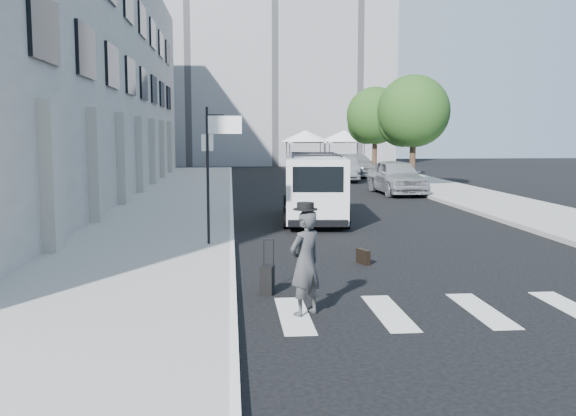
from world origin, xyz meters
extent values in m
plane|color=black|center=(0.00, 0.00, 0.00)|extent=(120.00, 120.00, 0.00)
cube|color=gray|center=(-4.25, 16.00, 0.07)|extent=(4.50, 48.00, 0.15)
cube|color=gray|center=(9.00, 20.00, 0.07)|extent=(4.00, 56.00, 0.15)
cube|color=gray|center=(-11.50, 18.00, 6.00)|extent=(10.00, 44.00, 12.00)
cube|color=slate|center=(2.00, 50.00, 12.50)|extent=(22.00, 12.00, 25.00)
cylinder|color=black|center=(-2.60, 3.20, 1.90)|extent=(0.07, 0.07, 3.50)
cube|color=white|center=(-2.60, 3.22, 2.75)|extent=(0.30, 0.03, 0.42)
cube|color=white|center=(-2.15, 3.20, 3.20)|extent=(0.85, 0.06, 0.45)
cylinder|color=black|center=(7.60, 20.00, 1.40)|extent=(0.32, 0.32, 2.80)
sphere|color=#214315|center=(7.60, 20.00, 4.13)|extent=(3.80, 3.80, 3.80)
sphere|color=#214315|center=(7.20, 20.60, 3.56)|extent=(2.66, 2.66, 2.66)
cylinder|color=black|center=(7.60, 29.00, 1.40)|extent=(0.32, 0.32, 2.80)
sphere|color=#214315|center=(7.60, 29.00, 4.13)|extent=(3.80, 3.80, 3.80)
sphere|color=#214315|center=(7.20, 29.60, 3.56)|extent=(2.66, 2.66, 2.66)
cylinder|color=black|center=(2.60, 36.60, 1.10)|extent=(0.06, 0.06, 2.20)
cylinder|color=black|center=(5.40, 36.60, 1.10)|extent=(0.06, 0.06, 2.20)
cylinder|color=black|center=(2.60, 39.40, 1.10)|extent=(0.06, 0.06, 2.20)
cylinder|color=black|center=(5.40, 39.40, 1.10)|extent=(0.06, 0.06, 2.20)
cube|color=white|center=(4.00, 38.00, 2.25)|extent=(3.00, 3.00, 0.12)
cone|color=white|center=(4.00, 38.00, 2.75)|extent=(4.00, 4.00, 0.90)
cylinder|color=black|center=(5.80, 37.10, 1.10)|extent=(0.06, 0.06, 2.20)
cylinder|color=black|center=(8.60, 37.10, 1.10)|extent=(0.06, 0.06, 2.20)
cylinder|color=black|center=(5.80, 39.90, 1.10)|extent=(0.06, 0.06, 2.20)
cylinder|color=black|center=(8.60, 39.90, 1.10)|extent=(0.06, 0.06, 2.20)
cube|color=white|center=(7.20, 38.50, 2.25)|extent=(3.00, 3.00, 0.12)
cone|color=white|center=(7.20, 38.50, 2.75)|extent=(4.00, 4.00, 0.90)
imported|color=#343537|center=(-0.82, -3.00, 0.88)|extent=(0.76, 0.73, 1.76)
cube|color=black|center=(1.00, 1.01, 0.17)|extent=(0.27, 0.45, 0.34)
cube|color=black|center=(-1.36, -1.54, 0.26)|extent=(0.30, 0.41, 0.53)
cylinder|color=black|center=(-1.41, -1.36, 0.76)|extent=(0.02, 0.02, 0.50)
cylinder|color=black|center=(-1.23, -1.40, 0.76)|extent=(0.02, 0.02, 0.50)
cube|color=black|center=(-1.32, -1.38, 1.01)|extent=(0.20, 0.07, 0.03)
cube|color=silver|center=(0.80, 8.20, 1.20)|extent=(2.34, 5.29, 2.00)
cube|color=silver|center=(1.04, 11.00, 0.71)|extent=(1.88, 1.01, 1.05)
cube|color=black|center=(0.58, 5.66, 1.62)|extent=(1.52, 0.21, 0.76)
cylinder|color=black|center=(0.05, 10.08, 0.36)|extent=(0.33, 0.74, 0.72)
cylinder|color=black|center=(1.86, 9.92, 0.36)|extent=(0.33, 0.74, 0.72)
cylinder|color=black|center=(-0.25, 6.57, 0.36)|extent=(0.33, 0.74, 0.72)
cylinder|color=black|center=(1.55, 6.41, 0.36)|extent=(0.33, 0.74, 0.72)
imported|color=#94959B|center=(6.11, 17.52, 0.86)|extent=(2.24, 5.11, 1.71)
imported|color=slate|center=(5.00, 26.02, 0.76)|extent=(2.03, 4.73, 1.52)
imported|color=gray|center=(6.61, 30.39, 0.76)|extent=(2.86, 5.52, 1.53)
camera|label=1|loc=(-2.03, -13.26, 3.00)|focal=40.00mm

